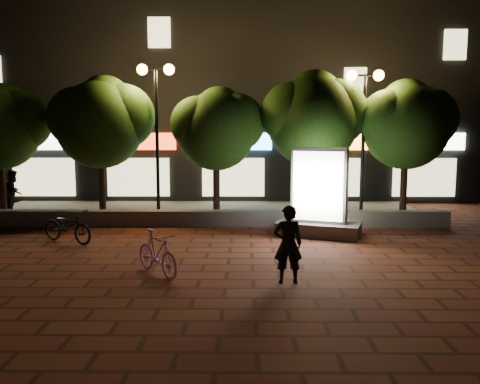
{
  "coord_description": "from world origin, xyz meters",
  "views": [
    {
      "loc": [
        1.5,
        -11.41,
        3.07
      ],
      "look_at": [
        1.36,
        1.5,
        1.42
      ],
      "focal_mm": 36.43,
      "sensor_mm": 36.0,
      "label": 1
    }
  ],
  "objects_px": {
    "street_lamp_left": "(156,101)",
    "scooter_pink": "(157,253)",
    "tree_right": "(314,115)",
    "street_lamp_right": "(364,105)",
    "rider": "(288,244)",
    "tree_left": "(102,119)",
    "tree_far_right": "(407,121)",
    "tree_far_left": "(1,124)",
    "scooter_parked": "(68,226)",
    "ad_kiosk": "(319,200)",
    "pedestrian": "(14,192)",
    "tree_mid": "(218,126)"
  },
  "relations": [
    {
      "from": "street_lamp_left",
      "to": "pedestrian",
      "type": "relative_size",
      "value": 3.28
    },
    {
      "from": "rider",
      "to": "street_lamp_right",
      "type": "bearing_deg",
      "value": -117.14
    },
    {
      "from": "street_lamp_left",
      "to": "ad_kiosk",
      "type": "xyz_separation_m",
      "value": [
        5.16,
        -2.58,
        -2.99
      ]
    },
    {
      "from": "tree_far_left",
      "to": "rider",
      "type": "bearing_deg",
      "value": -38.24
    },
    {
      "from": "tree_right",
      "to": "street_lamp_right",
      "type": "distance_m",
      "value": 1.7
    },
    {
      "from": "tree_right",
      "to": "rider",
      "type": "distance_m",
      "value": 7.98
    },
    {
      "from": "street_lamp_left",
      "to": "rider",
      "type": "height_order",
      "value": "street_lamp_left"
    },
    {
      "from": "scooter_pink",
      "to": "scooter_parked",
      "type": "distance_m",
      "value": 4.23
    },
    {
      "from": "tree_mid",
      "to": "scooter_parked",
      "type": "distance_m",
      "value": 6.14
    },
    {
      "from": "tree_right",
      "to": "street_lamp_right",
      "type": "height_order",
      "value": "tree_right"
    },
    {
      "from": "scooter_parked",
      "to": "tree_far_right",
      "type": "bearing_deg",
      "value": -42.0
    },
    {
      "from": "tree_right",
      "to": "street_lamp_left",
      "type": "height_order",
      "value": "street_lamp_left"
    },
    {
      "from": "tree_left",
      "to": "scooter_pink",
      "type": "bearing_deg",
      "value": -65.72
    },
    {
      "from": "tree_mid",
      "to": "street_lamp_right",
      "type": "height_order",
      "value": "street_lamp_right"
    },
    {
      "from": "tree_far_right",
      "to": "ad_kiosk",
      "type": "height_order",
      "value": "tree_far_right"
    },
    {
      "from": "street_lamp_left",
      "to": "ad_kiosk",
      "type": "distance_m",
      "value": 6.5
    },
    {
      "from": "scooter_pink",
      "to": "pedestrian",
      "type": "xyz_separation_m",
      "value": [
        -6.42,
        7.12,
        0.39
      ]
    },
    {
      "from": "tree_mid",
      "to": "street_lamp_right",
      "type": "relative_size",
      "value": 0.9
    },
    {
      "from": "pedestrian",
      "to": "street_lamp_left",
      "type": "bearing_deg",
      "value": -105.41
    },
    {
      "from": "ad_kiosk",
      "to": "tree_far_left",
      "type": "bearing_deg",
      "value": 165.01
    },
    {
      "from": "street_lamp_left",
      "to": "scooter_parked",
      "type": "relative_size",
      "value": 2.98
    },
    {
      "from": "scooter_pink",
      "to": "ad_kiosk",
      "type": "bearing_deg",
      "value": 4.92
    },
    {
      "from": "tree_left",
      "to": "street_lamp_left",
      "type": "xyz_separation_m",
      "value": [
        1.95,
        -0.26,
        0.58
      ]
    },
    {
      "from": "tree_far_left",
      "to": "scooter_parked",
      "type": "height_order",
      "value": "tree_far_left"
    },
    {
      "from": "tree_far_left",
      "to": "street_lamp_right",
      "type": "xyz_separation_m",
      "value": [
        12.45,
        -0.26,
        0.6
      ]
    },
    {
      "from": "tree_far_left",
      "to": "rider",
      "type": "distance_m",
      "value": 12.11
    },
    {
      "from": "tree_mid",
      "to": "scooter_parked",
      "type": "height_order",
      "value": "tree_mid"
    },
    {
      "from": "tree_far_right",
      "to": "street_lamp_left",
      "type": "height_order",
      "value": "street_lamp_left"
    },
    {
      "from": "tree_left",
      "to": "tree_far_right",
      "type": "distance_m",
      "value": 10.5
    },
    {
      "from": "tree_far_left",
      "to": "street_lamp_right",
      "type": "bearing_deg",
      "value": -1.21
    },
    {
      "from": "tree_left",
      "to": "tree_right",
      "type": "distance_m",
      "value": 7.3
    },
    {
      "from": "tree_far_right",
      "to": "scooter_pink",
      "type": "relative_size",
      "value": 3.01
    },
    {
      "from": "tree_mid",
      "to": "rider",
      "type": "xyz_separation_m",
      "value": [
        1.81,
        -7.33,
        -2.42
      ]
    },
    {
      "from": "ad_kiosk",
      "to": "scooter_pink",
      "type": "distance_m",
      "value": 5.69
    },
    {
      "from": "tree_far_left",
      "to": "tree_far_right",
      "type": "distance_m",
      "value": 14.0
    },
    {
      "from": "tree_far_right",
      "to": "ad_kiosk",
      "type": "xyz_separation_m",
      "value": [
        -3.39,
        -2.84,
        -2.33
      ]
    },
    {
      "from": "tree_far_left",
      "to": "ad_kiosk",
      "type": "distance_m",
      "value": 11.21
    },
    {
      "from": "pedestrian",
      "to": "scooter_parked",
      "type": "bearing_deg",
      "value": -149.7
    },
    {
      "from": "street_lamp_right",
      "to": "ad_kiosk",
      "type": "distance_m",
      "value": 4.27
    },
    {
      "from": "street_lamp_left",
      "to": "scooter_pink",
      "type": "xyz_separation_m",
      "value": [
        1.13,
        -6.55,
        -3.55
      ]
    },
    {
      "from": "street_lamp_left",
      "to": "scooter_pink",
      "type": "height_order",
      "value": "street_lamp_left"
    },
    {
      "from": "tree_far_right",
      "to": "ad_kiosk",
      "type": "bearing_deg",
      "value": -140.07
    },
    {
      "from": "tree_right",
      "to": "tree_far_right",
      "type": "bearing_deg",
      "value": -0.0
    },
    {
      "from": "street_lamp_right",
      "to": "pedestrian",
      "type": "bearing_deg",
      "value": 177.36
    },
    {
      "from": "tree_far_right",
      "to": "street_lamp_right",
      "type": "relative_size",
      "value": 0.96
    },
    {
      "from": "tree_far_left",
      "to": "tree_right",
      "type": "bearing_deg",
      "value": 0.0
    },
    {
      "from": "street_lamp_left",
      "to": "rider",
      "type": "relative_size",
      "value": 3.25
    },
    {
      "from": "pedestrian",
      "to": "tree_mid",
      "type": "bearing_deg",
      "value": -101.67
    },
    {
      "from": "tree_far_right",
      "to": "street_lamp_right",
      "type": "distance_m",
      "value": 1.66
    },
    {
      "from": "street_lamp_left",
      "to": "street_lamp_right",
      "type": "height_order",
      "value": "street_lamp_left"
    }
  ]
}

